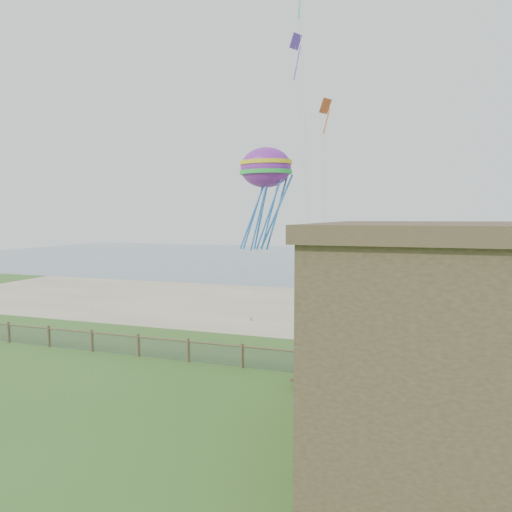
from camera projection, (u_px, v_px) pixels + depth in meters
The scene contains 8 objects.
ground at pixel (188, 417), 17.25m from camera, with size 160.00×160.00×0.00m, color #3B6322.
sand_beach at pixel (307, 308), 38.09m from camera, with size 72.00×20.00×0.02m, color tan.
ocean at pixel (358, 260), 79.75m from camera, with size 160.00×68.00×0.02m, color slate.
chainlink_fence at pixel (242, 357), 22.89m from camera, with size 36.20×0.20×1.25m, color brown, non-canonical shape.
picnic_table at pixel (311, 380), 20.26m from camera, with size 1.61×1.22×0.68m, color brown, non-canonical shape.
octopus_kite at pixel (266, 196), 29.14m from camera, with size 3.43×2.42×7.06m, color #DE2342, non-canonical shape.
kite_purple at pixel (296, 54), 36.00m from camera, with size 1.15×0.70×2.99m, color #5F35AE, non-canonical shape.
kite_red at pixel (325, 113), 30.96m from camera, with size 1.01×0.70×1.97m, color #BF4F21, non-canonical shape.
Camera 1 is at (7.63, -15.04, 7.55)m, focal length 32.00 mm.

